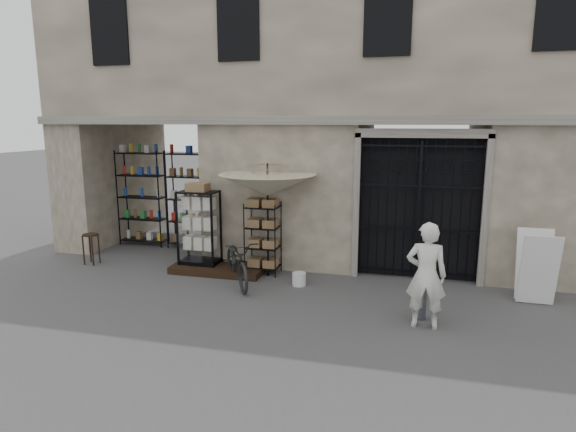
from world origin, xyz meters
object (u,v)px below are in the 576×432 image
(wire_rack, at_px, (263,239))
(wooden_stool, at_px, (91,248))
(shopkeeper, at_px, (423,326))
(bicycle, at_px, (238,284))
(steel_bollard, at_px, (422,296))
(white_bucket, at_px, (299,279))
(easel_sign, at_px, (537,267))
(market_umbrella, at_px, (267,179))
(display_cabinet, at_px, (199,231))

(wire_rack, bearing_deg, wooden_stool, 168.31)
(wire_rack, height_order, shopkeeper, wire_rack)
(bicycle, height_order, steel_bollard, bicycle)
(bicycle, bearing_deg, white_bucket, -22.11)
(easel_sign, bearing_deg, bicycle, -175.38)
(wire_rack, xyz_separation_m, market_umbrella, (0.16, -0.14, 1.31))
(wooden_stool, height_order, steel_bollard, steel_bollard)
(wire_rack, relative_size, easel_sign, 1.19)
(market_umbrella, distance_m, bicycle, 2.21)
(white_bucket, relative_size, steel_bollard, 0.33)
(white_bucket, distance_m, steel_bollard, 2.62)
(display_cabinet, bearing_deg, wooden_stool, -169.30)
(white_bucket, bearing_deg, market_umbrella, 150.60)
(shopkeeper, bearing_deg, wooden_stool, -11.37)
(wire_rack, xyz_separation_m, easel_sign, (5.26, -0.44, -0.09))
(shopkeeper, bearing_deg, market_umbrella, -29.10)
(easel_sign, bearing_deg, display_cabinet, 178.27)
(wire_rack, xyz_separation_m, white_bucket, (0.93, -0.58, -0.63))
(market_umbrella, height_order, white_bucket, market_umbrella)
(bicycle, xyz_separation_m, steel_bollard, (3.57, -0.91, 0.41))
(wire_rack, bearing_deg, easel_sign, -21.24)
(white_bucket, xyz_separation_m, bicycle, (-1.22, -0.22, -0.13))
(shopkeeper, relative_size, easel_sign, 1.32)
(wire_rack, relative_size, steel_bollard, 1.89)
(display_cabinet, xyz_separation_m, easel_sign, (6.67, -0.31, -0.20))
(bicycle, bearing_deg, easel_sign, -28.73)
(market_umbrella, relative_size, steel_bollard, 3.51)
(market_umbrella, xyz_separation_m, steel_bollard, (3.12, -1.57, -1.66))
(wire_rack, xyz_separation_m, shopkeeper, (3.31, -2.00, -0.76))
(display_cabinet, distance_m, white_bucket, 2.50)
(display_cabinet, xyz_separation_m, wire_rack, (1.41, 0.13, -0.11))
(steel_bollard, relative_size, shopkeeper, 0.48)
(white_bucket, bearing_deg, shopkeeper, -30.91)
(shopkeeper, bearing_deg, bicycle, -17.01)
(wire_rack, bearing_deg, shopkeeper, -47.61)
(market_umbrella, bearing_deg, wooden_stool, -177.35)
(white_bucket, distance_m, wooden_stool, 4.97)
(wire_rack, xyz_separation_m, bicycle, (-0.29, -0.80, -0.76))
(easel_sign, bearing_deg, wooden_stool, -179.75)
(steel_bollard, height_order, shopkeeper, steel_bollard)
(steel_bollard, relative_size, easel_sign, 0.63)
(wire_rack, height_order, market_umbrella, market_umbrella)
(white_bucket, distance_m, easel_sign, 4.36)
(wire_rack, bearing_deg, display_cabinet, 168.98)
(wire_rack, distance_m, easel_sign, 5.27)
(display_cabinet, relative_size, wooden_stool, 2.46)
(bicycle, xyz_separation_m, shopkeeper, (3.60, -1.20, 0.00))
(wire_rack, distance_m, steel_bollard, 3.71)
(steel_bollard, bearing_deg, shopkeeper, -83.25)
(wooden_stool, bearing_deg, easel_sign, -0.66)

